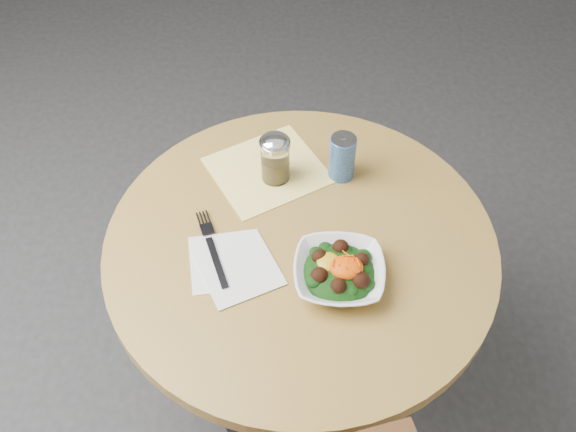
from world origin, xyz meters
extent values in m
plane|color=#2A2A2C|center=(0.00, 0.00, 0.00)|extent=(6.00, 6.00, 0.00)
cylinder|color=black|center=(0.00, 0.00, 0.01)|extent=(0.52, 0.52, 0.03)
cylinder|color=black|center=(0.00, 0.00, 0.35)|extent=(0.10, 0.10, 0.71)
cylinder|color=#AD883E|center=(0.00, 0.00, 0.73)|extent=(0.90, 0.90, 0.04)
cube|color=yellow|center=(-0.08, 0.22, 0.75)|extent=(0.34, 0.33, 0.00)
cube|color=silver|center=(-0.17, -0.06, 0.75)|extent=(0.18, 0.18, 0.00)
cube|color=silver|center=(-0.14, -0.08, 0.75)|extent=(0.21, 0.21, 0.00)
imported|color=white|center=(0.08, -0.11, 0.77)|extent=(0.21, 0.21, 0.05)
ellipsoid|color=black|center=(0.08, -0.11, 0.77)|extent=(0.16, 0.16, 0.06)
ellipsoid|color=gold|center=(0.06, -0.10, 0.80)|extent=(0.05, 0.05, 0.02)
ellipsoid|color=#F75A05|center=(0.09, -0.12, 0.80)|extent=(0.07, 0.06, 0.03)
cube|color=black|center=(-0.19, -0.06, 0.76)|extent=(0.06, 0.14, 0.00)
cube|color=black|center=(-0.22, 0.05, 0.76)|extent=(0.05, 0.08, 0.00)
cylinder|color=silver|center=(-0.06, 0.20, 0.81)|extent=(0.07, 0.07, 0.11)
cylinder|color=olive|center=(-0.06, 0.20, 0.78)|extent=(0.06, 0.06, 0.06)
cylinder|color=silver|center=(-0.06, 0.20, 0.86)|extent=(0.07, 0.07, 0.01)
ellipsoid|color=silver|center=(-0.06, 0.20, 0.87)|extent=(0.07, 0.07, 0.03)
cylinder|color=navy|center=(0.11, 0.21, 0.81)|extent=(0.06, 0.06, 0.12)
cylinder|color=#B4B4BB|center=(0.11, 0.21, 0.87)|extent=(0.06, 0.06, 0.00)
cube|color=#B4B4BB|center=(0.11, 0.21, 0.87)|extent=(0.01, 0.02, 0.00)
camera|label=1|loc=(-0.05, -0.90, 1.90)|focal=40.00mm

